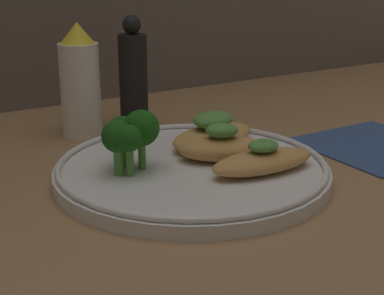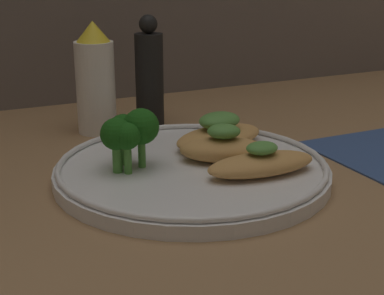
# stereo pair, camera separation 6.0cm
# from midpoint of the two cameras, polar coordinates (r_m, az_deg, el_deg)

# --- Properties ---
(ground_plane) EXTENTS (1.80, 1.80, 0.01)m
(ground_plane) POSITION_cam_midpoint_polar(r_m,az_deg,el_deg) (0.61, -2.80, -3.51)
(ground_plane) COLOR #936D47
(plate) EXTENTS (0.28, 0.28, 0.02)m
(plate) POSITION_cam_midpoint_polar(r_m,az_deg,el_deg) (0.61, -2.83, -2.20)
(plate) COLOR white
(plate) RESTS_ON ground_plane
(grilled_meat_front) EXTENTS (0.12, 0.05, 0.03)m
(grilled_meat_front) POSITION_cam_midpoint_polar(r_m,az_deg,el_deg) (0.59, 3.99, -1.30)
(grilled_meat_front) COLOR tan
(grilled_meat_front) RESTS_ON plate
(grilled_meat_middle) EXTENTS (0.10, 0.08, 0.04)m
(grilled_meat_middle) POSITION_cam_midpoint_polar(r_m,az_deg,el_deg) (0.62, -0.11, 0.18)
(grilled_meat_middle) COLOR tan
(grilled_meat_middle) RESTS_ON plate
(grilled_meat_back) EXTENTS (0.13, 0.09, 0.04)m
(grilled_meat_back) POSITION_cam_midpoint_polar(r_m,az_deg,el_deg) (0.67, -0.54, 1.38)
(grilled_meat_back) COLOR tan
(grilled_meat_back) RESTS_ON plate
(broccoli_bunch) EXTENTS (0.06, 0.06, 0.06)m
(broccoli_bunch) POSITION_cam_midpoint_polar(r_m,az_deg,el_deg) (0.59, -9.04, 1.28)
(broccoli_bunch) COLOR #4C8E38
(broccoli_bunch) RESTS_ON plate
(sauce_bottle) EXTENTS (0.05, 0.05, 0.14)m
(sauce_bottle) POSITION_cam_midpoint_polar(r_m,az_deg,el_deg) (0.76, -13.06, 6.14)
(sauce_bottle) COLOR white
(sauce_bottle) RESTS_ON ground_plane
(pepper_grinder) EXTENTS (0.04, 0.04, 0.15)m
(pepper_grinder) POSITION_cam_midpoint_polar(r_m,az_deg,el_deg) (0.78, -7.92, 6.75)
(pepper_grinder) COLOR black
(pepper_grinder) RESTS_ON ground_plane
(napkin) EXTENTS (0.16, 0.16, 0.00)m
(napkin) POSITION_cam_midpoint_polar(r_m,az_deg,el_deg) (0.73, 15.25, 0.18)
(napkin) COLOR #334C7F
(napkin) RESTS_ON ground_plane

